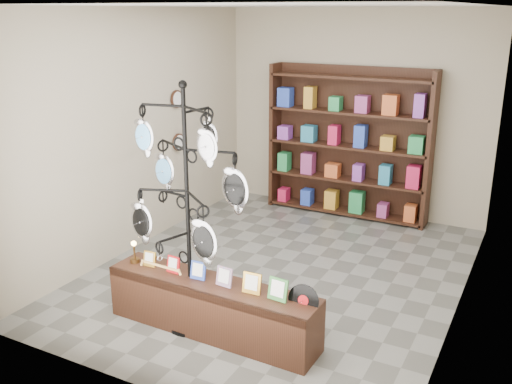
% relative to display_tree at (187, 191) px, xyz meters
% --- Properties ---
extents(ground, '(5.00, 5.00, 0.00)m').
position_rel_display_tree_xyz_m(ground, '(0.26, 1.49, -1.38)').
color(ground, slate).
rests_on(ground, ground).
extents(room_envelope, '(5.00, 5.00, 5.00)m').
position_rel_display_tree_xyz_m(room_envelope, '(0.26, 1.49, 0.47)').
color(room_envelope, '#AAA089').
rests_on(room_envelope, ground).
extents(display_tree, '(1.22, 1.12, 2.38)m').
position_rel_display_tree_xyz_m(display_tree, '(0.00, 0.00, 0.00)').
color(display_tree, black).
rests_on(display_tree, ground).
extents(front_shelf, '(2.15, 0.49, 0.76)m').
position_rel_display_tree_xyz_m(front_shelf, '(0.25, -0.02, -1.11)').
color(front_shelf, black).
rests_on(front_shelf, ground).
extents(back_shelving, '(2.42, 0.36, 2.20)m').
position_rel_display_tree_xyz_m(back_shelving, '(0.26, 3.79, -0.35)').
color(back_shelving, black).
rests_on(back_shelving, ground).
extents(wall_clocks, '(0.03, 0.24, 0.84)m').
position_rel_display_tree_xyz_m(wall_clocks, '(-1.71, 2.29, 0.12)').
color(wall_clocks, black).
rests_on(wall_clocks, ground).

